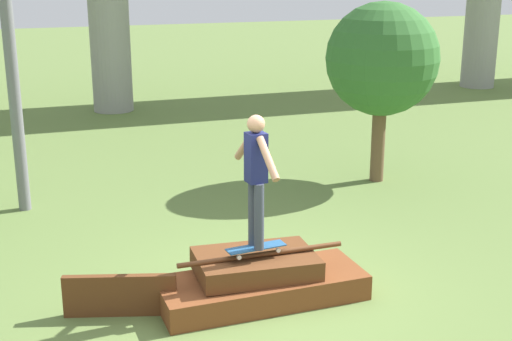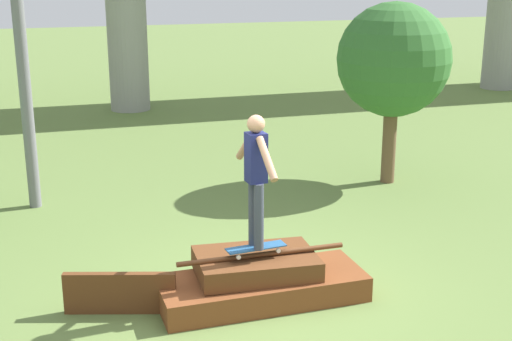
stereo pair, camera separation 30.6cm
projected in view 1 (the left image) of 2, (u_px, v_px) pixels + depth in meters
ground_plane at (262, 300)px, 8.86m from camera, size 80.00×80.00×0.00m
scrap_pile at (260, 280)px, 8.81m from camera, size 2.57×1.09×0.64m
scrap_plank_loose at (120, 295)px, 8.40m from camera, size 1.30×0.47×0.51m
skateboard at (256, 248)px, 8.62m from camera, size 0.76×0.27×0.09m
skater at (256, 172)px, 8.35m from camera, size 0.24×1.14×1.63m
tree_behind_left at (382, 60)px, 13.04m from camera, size 2.08×2.08×3.37m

